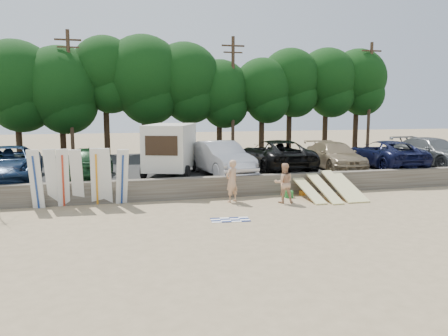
{
  "coord_description": "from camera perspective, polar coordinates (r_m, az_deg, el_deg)",
  "views": [
    {
      "loc": [
        -7.19,
        -17.14,
        4.27
      ],
      "look_at": [
        -2.04,
        3.0,
        1.4
      ],
      "focal_mm": 35.0,
      "sensor_mm": 36.0,
      "label": 1
    }
  ],
  "objects": [
    {
      "name": "box_trailer",
      "position": [
        23.47,
        -7.01,
        2.78
      ],
      "size": [
        3.45,
        4.72,
        2.71
      ],
      "rotation": [
        0.0,
        0.0,
        -0.34
      ],
      "color": "beige",
      "rests_on": "parking_lot"
    },
    {
      "name": "surfboard_upright_0",
      "position": [
        19.99,
        -23.38,
        -1.39
      ],
      "size": [
        0.58,
        0.6,
        2.57
      ],
      "primitive_type": "cube",
      "rotation": [
        0.18,
        0.0,
        -0.17
      ],
      "color": "silver",
      "rests_on": "ground"
    },
    {
      "name": "gear_bag",
      "position": [
        21.92,
        10.29,
        -3.22
      ],
      "size": [
        0.36,
        0.32,
        0.22
      ],
      "primitive_type": "cube",
      "rotation": [
        0.0,
        0.0,
        0.27
      ],
      "color": "orange",
      "rests_on": "ground"
    },
    {
      "name": "ground",
      "position": [
        19.07,
        8.24,
        -5.17
      ],
      "size": [
        120.0,
        120.0,
        0.0
      ],
      "primitive_type": "plane",
      "color": "tan",
      "rests_on": "ground"
    },
    {
      "name": "beachgoer_a",
      "position": [
        19.88,
        1.03,
        -1.7
      ],
      "size": [
        0.85,
        0.77,
        1.94
      ],
      "primitive_type": "imported",
      "rotation": [
        0.0,
        0.0,
        3.69
      ],
      "color": "tan",
      "rests_on": "ground"
    },
    {
      "name": "car_3",
      "position": [
        25.32,
        6.85,
        1.7
      ],
      "size": [
        3.16,
        6.45,
        1.76
      ],
      "primitive_type": "imported",
      "rotation": [
        0.0,
        0.0,
        3.1
      ],
      "color": "black",
      "rests_on": "parking_lot"
    },
    {
      "name": "surfboard_low_1",
      "position": [
        21.2,
        12.95,
        -2.58
      ],
      "size": [
        0.56,
        2.87,
        1.01
      ],
      "primitive_type": "cube",
      "rotation": [
        0.32,
        0.0,
        0.0
      ],
      "color": "beige",
      "rests_on": "ground"
    },
    {
      "name": "surfboard_upright_5",
      "position": [
        19.9,
        -15.23,
        -1.08
      ],
      "size": [
        0.57,
        0.68,
        2.55
      ],
      "primitive_type": "cube",
      "rotation": [
        0.22,
        0.0,
        -0.12
      ],
      "color": "silver",
      "rests_on": "ground"
    },
    {
      "name": "surfboard_low_2",
      "position": [
        21.66,
        14.8,
        -2.27
      ],
      "size": [
        0.56,
        2.83,
        1.12
      ],
      "primitive_type": "cube",
      "rotation": [
        0.36,
        0.0,
        0.0
      ],
      "color": "beige",
      "rests_on": "ground"
    },
    {
      "name": "beachgoer_b",
      "position": [
        19.9,
        7.83,
        -1.95
      ],
      "size": [
        0.98,
        0.82,
        1.81
      ],
      "primitive_type": "imported",
      "rotation": [
        0.0,
        0.0,
        2.98
      ],
      "color": "tan",
      "rests_on": "ground"
    },
    {
      "name": "parking_lot",
      "position": [
        28.82,
        0.24,
        0.03
      ],
      "size": [
        44.0,
        14.5,
        0.7
      ],
      "primitive_type": "cube",
      "color": "#282828",
      "rests_on": "ground"
    },
    {
      "name": "utility_poles",
      "position": [
        34.41,
        1.18,
        9.78
      ],
      "size": [
        25.8,
        0.26,
        9.0
      ],
      "color": "#473321",
      "rests_on": "parking_lot"
    },
    {
      "name": "car_0",
      "position": [
        23.89,
        -26.45,
        0.48
      ],
      "size": [
        3.28,
        6.3,
        1.7
      ],
      "primitive_type": "imported",
      "rotation": [
        0.0,
        0.0,
        0.08
      ],
      "color": "#142747",
      "rests_on": "parking_lot"
    },
    {
      "name": "car_4",
      "position": [
        26.49,
        14.25,
        1.56
      ],
      "size": [
        2.57,
        5.52,
        1.56
      ],
      "primitive_type": "imported",
      "rotation": [
        0.0,
        0.0,
        -0.07
      ],
      "color": "#8F7A5B",
      "rests_on": "parking_lot"
    },
    {
      "name": "surfboard_low_3",
      "position": [
        21.93,
        16.0,
        -2.33
      ],
      "size": [
        0.56,
        2.87,
        1.02
      ],
      "primitive_type": "cube",
      "rotation": [
        0.32,
        0.0,
        0.0
      ],
      "color": "beige",
      "rests_on": "ground"
    },
    {
      "name": "car_2",
      "position": [
        23.47,
        -0.44,
        1.3
      ],
      "size": [
        2.76,
        5.66,
        1.79
      ],
      "primitive_type": "imported",
      "rotation": [
        0.0,
        0.0,
        0.17
      ],
      "color": "#B5B4BA",
      "rests_on": "parking_lot"
    },
    {
      "name": "cooler",
      "position": [
        21.22,
        8.44,
        -3.4
      ],
      "size": [
        0.42,
        0.35,
        0.32
      ],
      "primitive_type": "cube",
      "rotation": [
        0.0,
        0.0,
        -0.15
      ],
      "color": "#248531",
      "rests_on": "ground"
    },
    {
      "name": "treeline",
      "position": [
        35.14,
        -6.0,
        11.25
      ],
      "size": [
        33.12,
        6.3,
        9.15
      ],
      "color": "#382616",
      "rests_on": "parking_lot"
    },
    {
      "name": "surfboard_low_0",
      "position": [
        21.08,
        10.92,
        -2.75
      ],
      "size": [
        0.56,
        2.9,
        0.89
      ],
      "primitive_type": "cube",
      "rotation": [
        0.28,
        0.0,
        0.0
      ],
      "color": "beige",
      "rests_on": "ground"
    },
    {
      "name": "surfboard_upright_1",
      "position": [
        20.12,
        -21.57,
        -1.25
      ],
      "size": [
        0.59,
        0.65,
        2.56
      ],
      "primitive_type": "cube",
      "rotation": [
        0.2,
        0.0,
        -0.16
      ],
      "color": "silver",
      "rests_on": "ground"
    },
    {
      "name": "beach_towel",
      "position": [
        16.88,
        0.83,
        -6.77
      ],
      "size": [
        1.65,
        1.65,
        0.0
      ],
      "primitive_type": "plane",
      "rotation": [
        0.0,
        0.0,
        -0.1
      ],
      "color": "white",
      "rests_on": "ground"
    },
    {
      "name": "surfboard_upright_3",
      "position": [
        19.97,
        -18.65,
        -1.22
      ],
      "size": [
        0.54,
        0.77,
        2.52
      ],
      "primitive_type": "cube",
      "rotation": [
        0.27,
        0.0,
        -0.06
      ],
      "color": "silver",
      "rests_on": "ground"
    },
    {
      "name": "car_5",
      "position": [
        28.13,
        20.3,
        1.75
      ],
      "size": [
        3.13,
        6.07,
        1.64
      ],
      "primitive_type": "imported",
      "rotation": [
        0.0,
        0.0,
        3.07
      ],
      "color": "black",
      "rests_on": "parking_lot"
    },
    {
      "name": "surfboard_upright_4",
      "position": [
        19.93,
        -16.31,
        -1.1
      ],
      "size": [
        0.52,
        0.6,
        2.56
      ],
      "primitive_type": "cube",
      "rotation": [
        0.2,
        0.0,
        0.04
      ],
      "color": "silver",
      "rests_on": "ground"
    },
    {
      "name": "surfboard_upright_6",
      "position": [
        19.74,
        -13.16,
        -1.14
      ],
      "size": [
        0.63,
        0.88,
        2.51
      ],
      "primitive_type": "cube",
      "rotation": [
        0.29,
        0.0,
        0.17
      ],
      "color": "silver",
      "rests_on": "ground"
    },
    {
      "name": "surfboard_upright_2",
      "position": [
        20.0,
        -20.28,
        -1.24
      ],
      "size": [
        0.58,
        0.65,
        2.56
      ],
      "primitive_type": "cube",
      "rotation": [
        0.21,
        0.0,
        0.14
      ],
      "color": "silver",
      "rests_on": "ground"
    },
    {
      "name": "car_6",
      "position": [
        30.45,
        25.63,
        1.95
      ],
      "size": [
        2.78,
        6.01,
        1.7
      ],
      "primitive_type": "imported",
      "rotation": [
        0.0,
        0.0,
        0.07
      ],
      "color": "#55585A",
      "rests_on": "parking_lot"
    },
    {
      "name": "car_1",
      "position": [
        23.23,
        -17.23,
        0.75
      ],
      "size": [
        2.57,
        5.14,
        1.68
      ],
      "primitive_type": "imported",
      "rotation": [
        0.0,
        0.0,
        3.02
      ],
      "color": "#13341A",
      "rests_on": "parking_lot"
    },
    {
      "name": "seawall",
      "position": [
        21.71,
        5.23,
        -2.18
      ],
      "size": [
        44.0,
        0.5,
        1.0
      ],
      "primitive_type": "cube",
      "color": "#6B6356",
      "rests_on": "ground"
    }
  ]
}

